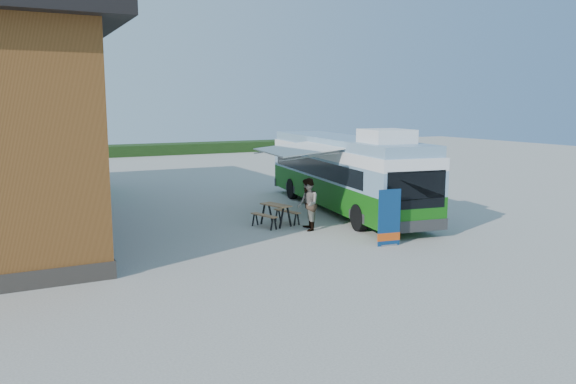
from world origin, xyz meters
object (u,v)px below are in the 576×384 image
person_a (96,200)px  slurry_tanker (76,169)px  bus (344,170)px  person_b (308,204)px  banner (389,223)px  picnic_table (276,210)px

person_a → slurry_tanker: size_ratio=0.24×
bus → slurry_tanker: size_ratio=1.96×
person_a → person_b: 9.12m
bus → person_a: size_ratio=8.14×
slurry_tanker → person_b: bearing=-53.1°
bus → banner: bearing=-100.8°
picnic_table → person_a: size_ratio=1.16×
person_a → person_b: size_ratio=0.78×
bus → person_b: bus is taller
person_b → picnic_table: bearing=-133.5°
picnic_table → person_b: 1.53m
person_b → slurry_tanker: 14.69m
picnic_table → slurry_tanker: bearing=101.5°
banner → bus: bearing=79.2°
bus → picnic_table: size_ratio=7.02×
slurry_tanker → bus: bearing=-35.3°
slurry_tanker → person_a: bearing=-80.9°
person_b → slurry_tanker: size_ratio=0.31×
picnic_table → slurry_tanker: 13.22m
person_a → picnic_table: bearing=-78.2°
bus → picnic_table: 4.60m
banner → person_b: 3.59m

